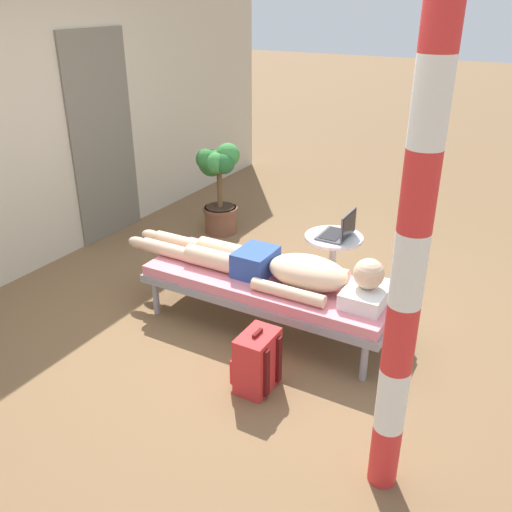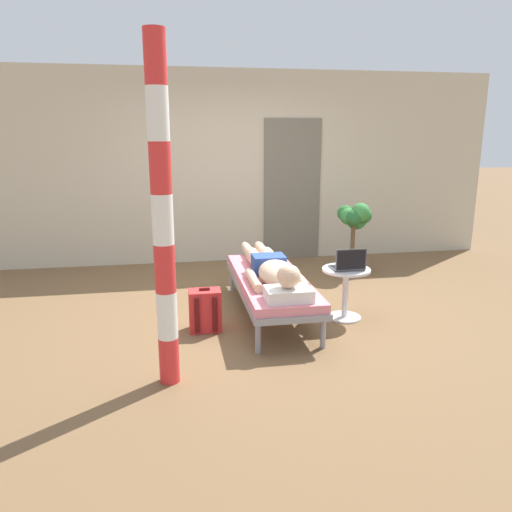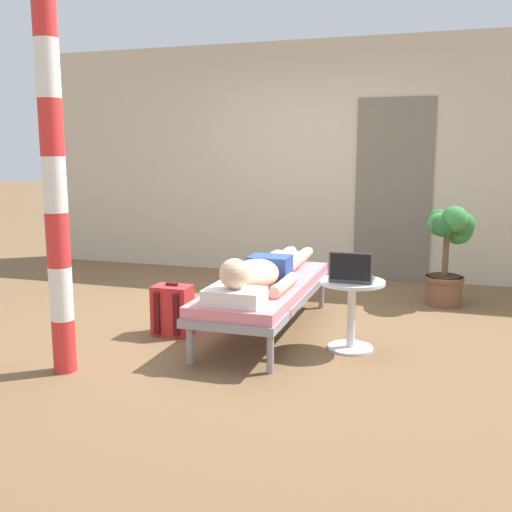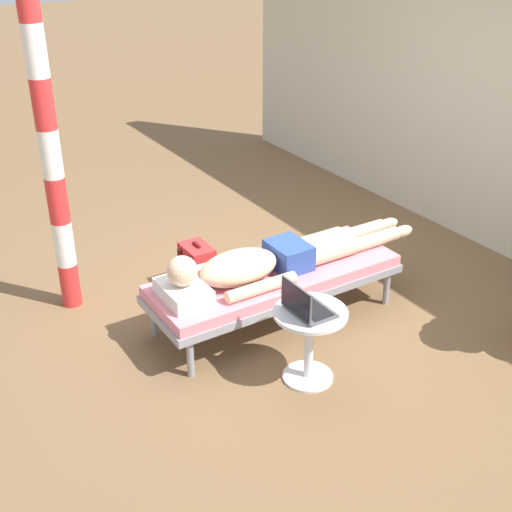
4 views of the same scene
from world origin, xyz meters
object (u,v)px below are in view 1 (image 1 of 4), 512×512
(person_reclining, at_px, (278,267))
(laptop, at_px, (340,231))
(lounge_chair, at_px, (269,285))
(backpack, at_px, (257,361))
(porch_post, at_px, (409,269))
(potted_plant, at_px, (219,180))
(side_table, at_px, (333,254))

(person_reclining, distance_m, laptop, 0.75)
(lounge_chair, bearing_deg, person_reclining, -90.00)
(person_reclining, bearing_deg, laptop, -14.89)
(backpack, xyz_separation_m, porch_post, (-0.34, -0.95, 1.05))
(lounge_chair, relative_size, laptop, 6.22)
(laptop, xyz_separation_m, potted_plant, (0.68, 1.62, -0.01))
(person_reclining, xyz_separation_m, backpack, (-0.69, -0.21, -0.32))
(side_table, xyz_separation_m, porch_post, (-1.76, -1.02, 0.89))
(laptop, height_order, potted_plant, potted_plant)
(laptop, bearing_deg, side_table, 90.00)
(laptop, relative_size, backpack, 0.73)
(backpack, distance_m, porch_post, 1.46)
(porch_post, bearing_deg, person_reclining, 48.34)
(lounge_chair, distance_m, potted_plant, 1.96)
(laptop, distance_m, potted_plant, 1.76)
(potted_plant, bearing_deg, backpack, -142.01)
(backpack, bearing_deg, person_reclining, 16.99)
(porch_post, bearing_deg, side_table, 30.18)
(backpack, bearing_deg, lounge_chair, 22.35)
(potted_plant, bearing_deg, lounge_chair, -136.06)
(lounge_chair, xyz_separation_m, backpack, (-0.69, -0.29, -0.15))
(laptop, bearing_deg, potted_plant, 67.18)
(lounge_chair, height_order, person_reclining, person_reclining)
(side_table, bearing_deg, potted_plant, 66.52)
(person_reclining, xyz_separation_m, porch_post, (-1.04, -1.16, 0.73))
(laptop, bearing_deg, person_reclining, 165.11)
(side_table, bearing_deg, laptop, -90.00)
(laptop, bearing_deg, lounge_chair, 159.83)
(lounge_chair, bearing_deg, backpack, -157.65)
(lounge_chair, xyz_separation_m, potted_plant, (1.40, 1.35, 0.22))
(lounge_chair, xyz_separation_m, side_table, (0.72, -0.21, 0.01))
(lounge_chair, distance_m, porch_post, 1.85)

